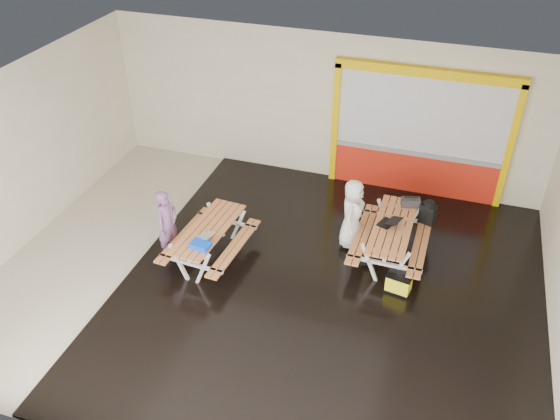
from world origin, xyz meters
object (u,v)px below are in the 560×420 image
(person_right, at_px, (352,213))
(dark_case, at_px, (369,257))
(picnic_table_right, at_px, (392,233))
(blue_pouch, at_px, (201,245))
(person_left, at_px, (167,224))
(backpack, at_px, (428,213))
(laptop_right, at_px, (389,222))
(laptop_left, at_px, (205,237))
(fluke_bag, at_px, (399,283))
(picnic_table_left, at_px, (209,236))
(toolbox, at_px, (411,202))

(person_right, bearing_deg, dark_case, -123.07)
(picnic_table_right, relative_size, blue_pouch, 5.84)
(picnic_table_right, relative_size, person_right, 1.42)
(picnic_table_right, bearing_deg, blue_pouch, -151.92)
(picnic_table_right, bearing_deg, person_right, 173.23)
(person_left, xyz_separation_m, backpack, (4.67, 2.03, -0.07))
(blue_pouch, bearing_deg, laptop_right, 28.66)
(person_left, distance_m, dark_case, 3.95)
(laptop_right, relative_size, dark_case, 1.22)
(blue_pouch, bearing_deg, person_right, 37.00)
(laptop_right, distance_m, dark_case, 0.82)
(laptop_left, xyz_separation_m, fluke_bag, (3.56, 0.50, -0.58))
(picnic_table_right, xyz_separation_m, person_left, (-4.09, -1.29, 0.19))
(picnic_table_right, distance_m, laptop_right, 0.26)
(picnic_table_left, xyz_separation_m, backpack, (3.90, 1.87, 0.14))
(laptop_right, distance_m, toolbox, 0.83)
(person_left, height_order, toolbox, person_left)
(person_left, distance_m, backpack, 5.10)
(laptop_right, xyz_separation_m, dark_case, (-0.27, -0.23, -0.74))
(laptop_right, xyz_separation_m, fluke_bag, (0.40, -0.95, -0.63))
(person_right, bearing_deg, laptop_right, -95.29)
(picnic_table_right, relative_size, fluke_bag, 4.12)
(backpack, distance_m, dark_case, 1.48)
(picnic_table_left, bearing_deg, dark_case, 16.69)
(blue_pouch, xyz_separation_m, dark_case, (2.86, 1.48, -0.70))
(toolbox, relative_size, backpack, 0.78)
(person_right, distance_m, blue_pouch, 3.00)
(dark_case, distance_m, fluke_bag, 0.98)
(person_left, xyz_separation_m, blue_pouch, (0.89, -0.42, 0.02))
(picnic_table_left, distance_m, person_left, 0.82)
(person_right, bearing_deg, fluke_bag, -130.46)
(picnic_table_left, relative_size, laptop_right, 4.14)
(blue_pouch, relative_size, fluke_bag, 0.71)
(person_left, bearing_deg, picnic_table_right, -61.99)
(laptop_right, xyz_separation_m, backpack, (0.66, 0.75, -0.13))
(picnic_table_left, bearing_deg, laptop_right, 19.11)
(picnic_table_right, height_order, laptop_left, laptop_left)
(person_left, relative_size, fluke_bag, 2.87)
(laptop_right, bearing_deg, person_left, -162.22)
(dark_case, bearing_deg, fluke_bag, -47.17)
(person_left, bearing_deg, fluke_bag, -75.06)
(picnic_table_left, height_order, picnic_table_right, picnic_table_right)
(picnic_table_right, relative_size, person_left, 1.43)
(picnic_table_left, relative_size, dark_case, 5.05)
(picnic_table_left, xyz_separation_m, laptop_right, (3.23, 1.12, 0.27))
(laptop_left, relative_size, blue_pouch, 1.12)
(fluke_bag, bearing_deg, blue_pouch, -167.80)
(person_right, distance_m, dark_case, 0.92)
(picnic_table_left, relative_size, person_left, 1.42)
(fluke_bag, bearing_deg, laptop_right, 112.79)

